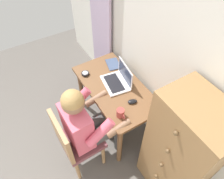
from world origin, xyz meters
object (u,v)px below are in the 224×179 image
object	(u,v)px
person_seated	(89,123)
laptop	(118,80)
computer_mouse	(132,102)
chair	(75,140)
notebook_pad	(113,64)
dresser	(180,153)
desk_clock	(85,74)
desk	(115,93)
coffee_mug	(121,113)

from	to	relation	value
person_seated	laptop	xyz separation A→B (m)	(-0.28, 0.52, 0.09)
person_seated	computer_mouse	bearing A→B (deg)	85.78
chair	notebook_pad	xyz separation A→B (m)	(-0.59, 0.82, 0.23)
chair	person_seated	bearing A→B (deg)	91.49
laptop	notebook_pad	distance (m)	0.33
chair	dresser	bearing A→B (deg)	47.03
person_seated	notebook_pad	xyz separation A→B (m)	(-0.58, 0.63, 0.05)
chair	laptop	distance (m)	0.81
computer_mouse	desk_clock	size ratio (longest dim) A/B	1.11
dresser	chair	world-z (taller)	dresser
dresser	computer_mouse	bearing A→B (deg)	-174.32
computer_mouse	desk_clock	bearing A→B (deg)	-139.44
chair	person_seated	world-z (taller)	person_seated
desk	computer_mouse	world-z (taller)	computer_mouse
desk_clock	coffee_mug	world-z (taller)	coffee_mug
laptop	coffee_mug	xyz separation A→B (m)	(0.40, -0.22, -0.00)
notebook_pad	coffee_mug	world-z (taller)	coffee_mug
person_seated	coffee_mug	bearing A→B (deg)	68.93
desk	notebook_pad	size ratio (longest dim) A/B	5.17
laptop	desk_clock	bearing A→B (deg)	-140.27
chair	notebook_pad	bearing A→B (deg)	125.77
desk	person_seated	distance (m)	0.53
notebook_pad	coffee_mug	size ratio (longest dim) A/B	1.75
computer_mouse	chair	bearing A→B (deg)	-72.67
person_seated	desk_clock	bearing A→B (deg)	156.73
desk	notebook_pad	bearing A→B (deg)	152.25
computer_mouse	person_seated	bearing A→B (deg)	-74.21
chair	coffee_mug	bearing A→B (deg)	77.14
laptop	notebook_pad	xyz separation A→B (m)	(-0.30, 0.11, -0.05)
person_seated	coffee_mug	xyz separation A→B (m)	(0.11, 0.30, 0.09)
desk	person_seated	world-z (taller)	person_seated
desk	laptop	world-z (taller)	laptop
computer_mouse	notebook_pad	size ratio (longest dim) A/B	0.48
dresser	laptop	size ratio (longest dim) A/B	3.62
dresser	person_seated	bearing A→B (deg)	-141.23
dresser	desk	bearing A→B (deg)	-173.97
desk	coffee_mug	world-z (taller)	coffee_mug
dresser	notebook_pad	world-z (taller)	dresser
desk	person_seated	size ratio (longest dim) A/B	0.90
notebook_pad	chair	bearing A→B (deg)	-40.01
coffee_mug	dresser	bearing A→B (deg)	24.32
chair	desk_clock	bearing A→B (deg)	143.82
desk	chair	bearing A→B (deg)	-68.06
desk	desk_clock	bearing A→B (deg)	-149.41
desk	desk_clock	size ratio (longest dim) A/B	12.05
coffee_mug	notebook_pad	bearing A→B (deg)	154.27
dresser	chair	size ratio (longest dim) A/B	1.52
desk_clock	notebook_pad	distance (m)	0.38
person_seated	computer_mouse	size ratio (longest dim) A/B	12.06
notebook_pad	dresser	bearing A→B (deg)	10.98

